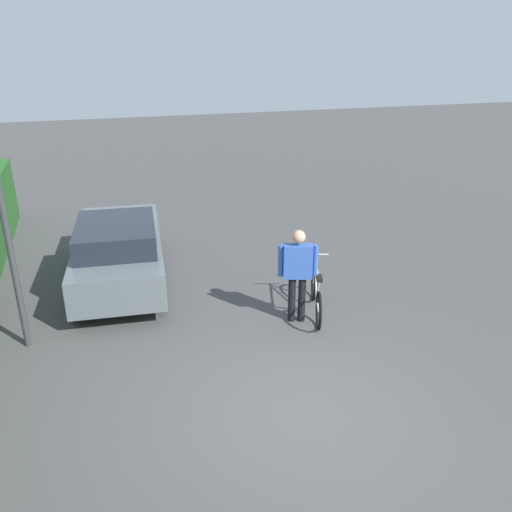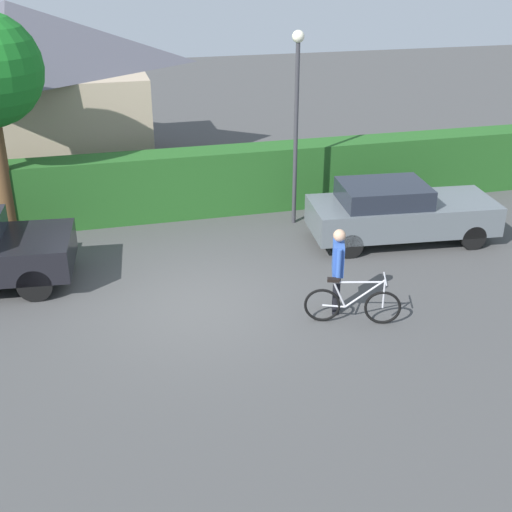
# 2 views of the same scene
# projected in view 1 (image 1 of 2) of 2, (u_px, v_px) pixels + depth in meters

# --- Properties ---
(ground_plane) EXTENTS (60.00, 60.00, 0.00)m
(ground_plane) POSITION_uv_depth(u_px,v_px,m) (305.00, 419.00, 6.90)
(ground_plane) COLOR #454545
(parked_car_far) EXTENTS (4.38, 2.04, 1.41)m
(parked_car_far) POSITION_uv_depth(u_px,v_px,m) (119.00, 249.00, 10.52)
(parked_car_far) COLOR slate
(parked_car_far) RESTS_ON ground
(bicycle) EXTENTS (1.68, 0.73, 0.94)m
(bicycle) POSITION_uv_depth(u_px,v_px,m) (316.00, 294.00, 9.44)
(bicycle) COLOR black
(bicycle) RESTS_ON ground
(person_rider) EXTENTS (0.35, 0.65, 1.69)m
(person_rider) POSITION_uv_depth(u_px,v_px,m) (298.00, 269.00, 8.95)
(person_rider) COLOR black
(person_rider) RESTS_ON ground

